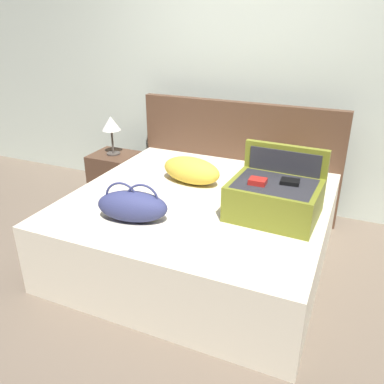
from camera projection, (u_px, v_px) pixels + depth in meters
The scene contains 10 objects.
ground_plane at pixel (178, 285), 2.92m from camera, with size 12.00×12.00×0.00m, color #6B5B4C.
back_wall at pixel (251, 73), 3.75m from camera, with size 8.00×0.10×2.60m, color #B7C1B2.
bed at pixel (199, 228), 3.14m from camera, with size 1.89×1.84×0.54m, color beige.
headboard at pixel (238, 158), 3.82m from camera, with size 1.93×0.08×1.08m, color #4C3323.
hard_case_large at pixel (275, 196), 2.70m from camera, with size 0.61×0.52×0.44m.
duffel_bag at pixel (132, 206), 2.65m from camera, with size 0.52×0.31×0.27m.
pillow_near_headboard at pixel (280, 165), 3.35m from camera, with size 0.37×0.29×0.21m, color gold.
pillow_center_head at pixel (191, 170), 3.24m from camera, with size 0.51×0.25×0.21m, color gold.
nightstand at pixel (115, 177), 4.15m from camera, with size 0.44×0.40×0.50m, color #4C3323.
table_lamp at pixel (111, 125), 3.92m from camera, with size 0.18×0.18×0.39m.
Camera 1 is at (1.05, -2.13, 1.82)m, focal length 37.24 mm.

